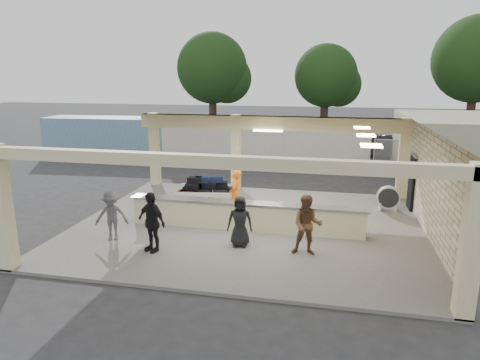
% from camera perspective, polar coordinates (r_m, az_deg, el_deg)
% --- Properties ---
extents(ground, '(120.00, 120.00, 0.00)m').
position_cam_1_polar(ground, '(15.37, 1.06, -6.28)').
color(ground, '#272729').
rests_on(ground, ground).
extents(pavilion, '(12.01, 10.00, 3.55)m').
position_cam_1_polar(pavilion, '(15.55, 2.32, -0.83)').
color(pavilion, '#615F5A').
rests_on(pavilion, ground).
extents(baggage_counter, '(8.20, 0.58, 0.98)m').
position_cam_1_polar(baggage_counter, '(14.71, 0.70, -4.79)').
color(baggage_counter, beige).
rests_on(baggage_counter, pavilion).
extents(luggage_cart, '(2.45, 1.73, 1.32)m').
position_cam_1_polar(luggage_cart, '(16.90, -4.56, -1.45)').
color(luggage_cart, silver).
rests_on(luggage_cart, pavilion).
extents(drum_fan, '(0.88, 0.48, 0.96)m').
position_cam_1_polar(drum_fan, '(17.73, 19.16, -2.21)').
color(drum_fan, silver).
rests_on(drum_fan, pavilion).
extents(baggage_handler, '(0.38, 0.69, 1.89)m').
position_cam_1_polar(baggage_handler, '(15.53, -0.62, -1.99)').
color(baggage_handler, orange).
rests_on(baggage_handler, pavilion).
extents(passenger_a, '(0.89, 0.41, 1.82)m').
position_cam_1_polar(passenger_a, '(12.74, 8.95, -5.95)').
color(passenger_a, brown).
rests_on(passenger_a, pavilion).
extents(passenger_b, '(1.14, 0.80, 1.84)m').
position_cam_1_polar(passenger_b, '(13.10, -11.74, -5.47)').
color(passenger_b, black).
rests_on(passenger_b, pavilion).
extents(passenger_c, '(1.10, 0.66, 1.61)m').
position_cam_1_polar(passenger_c, '(14.32, -16.75, -4.58)').
color(passenger_c, '#535358').
rests_on(passenger_c, pavilion).
extents(passenger_d, '(0.81, 0.40, 1.60)m').
position_cam_1_polar(passenger_d, '(13.22, -0.02, -5.53)').
color(passenger_d, black).
rests_on(passenger_d, pavilion).
extents(car_white_a, '(5.39, 3.49, 1.42)m').
position_cam_1_polar(car_white_a, '(29.09, 25.95, 3.41)').
color(car_white_a, white).
rests_on(car_white_a, ground).
extents(car_dark, '(4.69, 4.19, 1.56)m').
position_cam_1_polar(car_dark, '(29.06, 20.14, 4.09)').
color(car_dark, black).
rests_on(car_dark, ground).
extents(container_white, '(12.23, 2.77, 2.64)m').
position_cam_1_polar(container_white, '(26.01, 3.28, 5.07)').
color(container_white, silver).
rests_on(container_white, ground).
extents(container_blue, '(9.98, 3.04, 2.56)m').
position_cam_1_polar(container_blue, '(29.55, -15.67, 5.56)').
color(container_blue, '#7DA2C9').
rests_on(container_blue, ground).
extents(tree_left, '(6.60, 6.30, 9.00)m').
position_cam_1_polar(tree_left, '(39.72, -3.20, 14.29)').
color(tree_left, '#382619').
rests_on(tree_left, ground).
extents(tree_mid, '(6.00, 5.60, 8.00)m').
position_cam_1_polar(tree_mid, '(40.33, 11.82, 13.13)').
color(tree_mid, '#382619').
rests_on(tree_mid, ground).
extents(tree_right, '(7.20, 7.00, 10.00)m').
position_cam_1_polar(tree_right, '(41.00, 29.39, 13.45)').
color(tree_right, '#382619').
rests_on(tree_right, ground).
extents(adjacent_building, '(6.00, 8.00, 3.20)m').
position_cam_1_polar(adjacent_building, '(25.36, 27.48, 3.94)').
color(adjacent_building, '#B3B28E').
rests_on(adjacent_building, ground).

